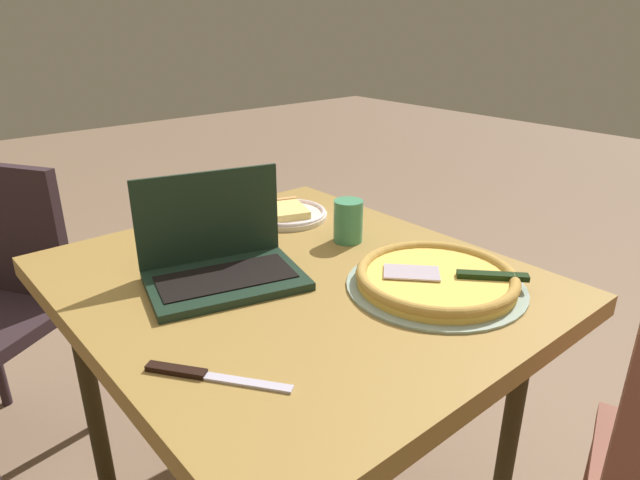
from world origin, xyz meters
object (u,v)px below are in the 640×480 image
(laptop, at_px, (220,258))
(drink_cup, at_px, (348,221))
(pizza_tray, at_px, (436,279))
(table_knife, at_px, (203,375))
(dining_table, at_px, (294,302))
(pizza_plate, at_px, (286,213))

(laptop, distance_m, drink_cup, 0.36)
(pizza_tray, bearing_deg, table_knife, -94.64)
(drink_cup, bearing_deg, laptop, -93.85)
(dining_table, height_order, table_knife, table_knife)
(pizza_plate, relative_size, pizza_tray, 0.61)
(pizza_plate, bearing_deg, pizza_tray, -2.17)
(pizza_plate, distance_m, pizza_tray, 0.56)
(pizza_tray, bearing_deg, laptop, -135.89)
(pizza_tray, relative_size, table_knife, 1.79)
(laptop, xyz_separation_m, drink_cup, (0.02, 0.36, 0.01))
(table_knife, relative_size, drink_cup, 1.96)
(drink_cup, bearing_deg, pizza_plate, -176.78)
(pizza_tray, distance_m, drink_cup, 0.32)
(laptop, height_order, pizza_tray, laptop)
(dining_table, bearing_deg, drink_cup, 106.39)
(pizza_plate, xyz_separation_m, drink_cup, (0.24, 0.01, 0.04))
(pizza_plate, distance_m, table_knife, 0.76)
(laptop, xyz_separation_m, pizza_plate, (-0.22, 0.35, -0.03))
(dining_table, xyz_separation_m, laptop, (-0.09, -0.13, 0.11))
(laptop, xyz_separation_m, pizza_tray, (0.34, 0.33, -0.03))
(laptop, bearing_deg, pizza_tray, 44.11)
(dining_table, height_order, pizza_tray, pizza_tray)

